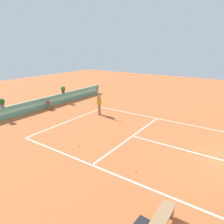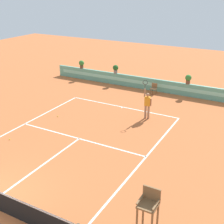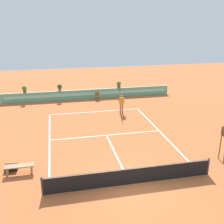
% 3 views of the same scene
% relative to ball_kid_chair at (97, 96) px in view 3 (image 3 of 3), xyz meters
% --- Properties ---
extents(ground_plane, '(60.00, 60.00, 0.00)m').
position_rel_ball_kid_chair_xyz_m(ground_plane, '(-0.85, -9.66, -0.48)').
color(ground_plane, '#BC6033').
extents(court_lines, '(8.32, 11.94, 0.01)m').
position_rel_ball_kid_chair_xyz_m(court_lines, '(-0.85, -8.94, -0.47)').
color(court_lines, white).
rests_on(court_lines, ground).
extents(net, '(8.92, 0.10, 1.00)m').
position_rel_ball_kid_chair_xyz_m(net, '(-0.85, -15.66, 0.03)').
color(net, '#333333').
rests_on(net, ground).
extents(back_wall_barrier, '(18.00, 0.21, 1.00)m').
position_rel_ball_kid_chair_xyz_m(back_wall_barrier, '(-0.85, 0.73, 0.02)').
color(back_wall_barrier, '#60A88E').
rests_on(back_wall_barrier, ground).
extents(ball_kid_chair, '(0.44, 0.44, 0.85)m').
position_rel_ball_kid_chair_xyz_m(ball_kid_chair, '(0.00, 0.00, 0.00)').
color(ball_kid_chair, brown).
rests_on(ball_kid_chair, ground).
extents(bench_courtside, '(1.60, 0.44, 0.51)m').
position_rel_ball_kid_chair_xyz_m(bench_courtside, '(-6.55, -13.38, -0.10)').
color(bench_courtside, '#99754C').
rests_on(bench_courtside, ground).
extents(gear_bag, '(0.72, 0.39, 0.36)m').
position_rel_ball_kid_chair_xyz_m(gear_bag, '(-7.07, -12.91, -0.30)').
color(gear_bag, black).
rests_on(gear_bag, ground).
extents(tennis_player, '(0.61, 0.29, 2.58)m').
position_rel_ball_kid_chair_xyz_m(tennis_player, '(1.40, -4.79, 0.57)').
color(tennis_player, '#9E7051').
rests_on(tennis_player, ground).
extents(tennis_ball_near_baseline, '(0.07, 0.07, 0.07)m').
position_rel_ball_kid_chair_xyz_m(tennis_ball_near_baseline, '(-3.86, -7.37, -0.44)').
color(tennis_ball_near_baseline, '#CCE033').
rests_on(tennis_ball_near_baseline, ground).
extents(tennis_ball_mid_court, '(0.07, 0.07, 0.07)m').
position_rel_ball_kid_chair_xyz_m(tennis_ball_mid_court, '(-4.21, -11.26, -0.44)').
color(tennis_ball_mid_court, '#CCE033').
rests_on(tennis_ball_mid_court, ground).
extents(potted_plant_left, '(0.48, 0.48, 0.72)m').
position_rel_ball_kid_chair_xyz_m(potted_plant_left, '(-3.85, 0.73, 0.93)').
color(potted_plant_left, gray).
rests_on(potted_plant_left, back_wall_barrier).
extents(potted_plant_far_left, '(0.48, 0.48, 0.72)m').
position_rel_ball_kid_chair_xyz_m(potted_plant_far_left, '(-7.37, 0.73, 0.93)').
color(potted_plant_far_left, brown).
rests_on(potted_plant_far_left, back_wall_barrier).
extents(potted_plant_right, '(0.48, 0.48, 0.72)m').
position_rel_ball_kid_chair_xyz_m(potted_plant_right, '(2.48, 0.73, 0.93)').
color(potted_plant_right, brown).
rests_on(potted_plant_right, back_wall_barrier).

